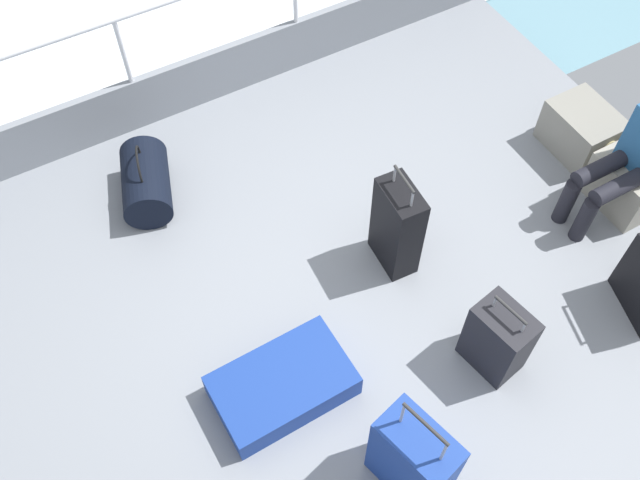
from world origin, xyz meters
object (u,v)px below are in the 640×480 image
Objects in this scene: cargo_crate_0 at (581,130)px; suitcase_3 at (413,459)px; cargo_crate_1 at (635,180)px; passenger_seated at (635,155)px; suitcase_0 at (498,339)px; suitcase_4 at (283,385)px; suitcase_2 at (397,227)px; duffel_bag at (146,182)px.

suitcase_3 is (1.47, -2.52, 0.14)m from cargo_crate_0.
passenger_seated is at bearing -90.00° from cargo_crate_1.
suitcase_0 is at bearing 112.95° from suitcase_3.
suitcase_4 is (0.10, -2.89, -0.09)m from cargo_crate_1.
suitcase_3 is (0.91, -2.34, -0.24)m from passenger_seated.
passenger_seated is 1.24× the size of suitcase_3.
suitcase_0 is (0.54, -1.48, -0.30)m from passenger_seated.
duffel_bag is at bearing -136.26° from suitcase_2.
suitcase_4 is at bearing -87.97° from cargo_crate_1.
cargo_crate_0 is at bearing 120.26° from suitcase_3.
suitcase_4 is at bearing -87.83° from passenger_seated.
passenger_seated is 1.62× the size of duffel_bag.
suitcase_3 is at bearing 11.21° from duffel_bag.
passenger_seated reaches higher than suitcase_4.
cargo_crate_1 is 3.49m from duffel_bag.
suitcase_3 is (0.36, -0.86, 0.06)m from suitcase_0.
cargo_crate_0 is at bearing 95.30° from suitcase_2.
cargo_crate_0 is 0.51× the size of passenger_seated.
suitcase_3 is 2.68m from duffel_bag.
suitcase_0 is 0.73× the size of suitcase_3.
suitcase_4 is at bearing -109.64° from suitcase_0.
suitcase_3 is (1.30, -0.74, -0.03)m from suitcase_2.
cargo_crate_0 is 2.97m from suitcase_4.
suitcase_4 is 1.82m from duffel_bag.
suitcase_2 reaches higher than suitcase_0.
cargo_crate_0 is 0.66× the size of suitcase_4.
passenger_seated is (-0.00, -0.18, 0.38)m from cargo_crate_1.
duffel_bag is (-1.32, -1.26, -0.19)m from suitcase_2.
suitcase_4 is (0.50, -1.12, -0.26)m from suitcase_2.
cargo_crate_1 is 0.83× the size of suitcase_0.
cargo_crate_0 is 2.00m from suitcase_0.
passenger_seated is 1.66m from suitcase_2.
suitcase_2 is at bearing -84.70° from cargo_crate_0.
suitcase_3 is at bearing -59.74° from cargo_crate_0.
suitcase_4 is 1.24× the size of duffel_bag.
cargo_crate_1 is 0.60× the size of suitcase_3.
suitcase_2 is at bearing 114.13° from suitcase_4.
suitcase_2 is 1.25m from suitcase_4.
cargo_crate_1 reaches higher than suitcase_4.
suitcase_0 is 0.74× the size of suitcase_2.
cargo_crate_0 is at bearing 179.85° from cargo_crate_1.
suitcase_3 reaches higher than suitcase_0.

